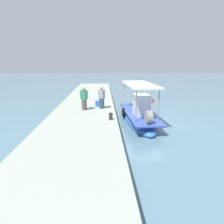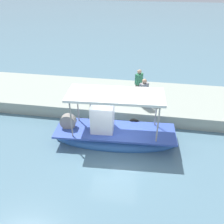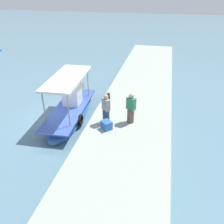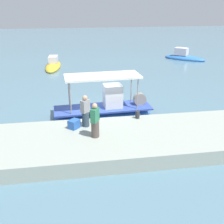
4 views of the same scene
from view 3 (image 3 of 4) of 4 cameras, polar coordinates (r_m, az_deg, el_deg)
The scene contains 7 objects.
ground_plane at distance 15.54m, azimuth -11.87°, elevation -1.33°, with size 120.00×120.00×0.00m, color slate.
dock_quay at distance 14.22m, azimuth 4.80°, elevation -2.06°, with size 36.00×4.56×0.74m, color #9DA598.
main_fishing_boat at distance 15.26m, azimuth -9.92°, elevation 0.42°, with size 6.39×2.20×3.12m.
fisherman_near_bollard at distance 12.88m, azimuth -1.45°, elevation 0.44°, with size 0.54×0.54×1.72m.
fisherman_by_crate at distance 12.98m, azimuth 4.57°, elevation 0.63°, with size 0.53×0.56×1.75m.
mooring_bollard at distance 15.82m, azimuth -0.88°, elevation 3.80°, with size 0.24×0.24×0.43m, color #2D2D33.
cargo_crate at distance 12.60m, azimuth -1.33°, elevation -3.15°, with size 0.54×0.43×0.47m, color #2C5FB7.
Camera 3 is at (-12.13, -6.02, 7.63)m, focal length 37.91 mm.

